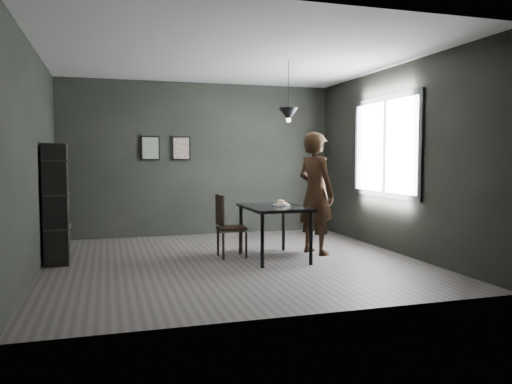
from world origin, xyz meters
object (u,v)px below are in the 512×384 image
object	(u,v)px
cafe_table	(274,212)
woman	(316,193)
wood_chair	(226,222)
white_plate	(281,206)
shelf_unit	(56,204)
pendant_lamp	(288,114)

from	to	relation	value
cafe_table	woman	size ratio (longest dim) A/B	0.66
woman	wood_chair	distance (m)	1.40
white_plate	shelf_unit	distance (m)	3.07
cafe_table	woman	world-z (taller)	woman
shelf_unit	pendant_lamp	size ratio (longest dim) A/B	1.87
shelf_unit	pendant_lamp	bearing A→B (deg)	-9.62
woman	wood_chair	bearing A→B (deg)	63.23
pendant_lamp	white_plate	bearing A→B (deg)	-139.62
white_plate	pendant_lamp	xyz separation A→B (m)	(0.15, 0.13, 1.29)
cafe_table	shelf_unit	distance (m)	2.97
white_plate	cafe_table	bearing A→B (deg)	163.06
shelf_unit	woman	bearing A→B (deg)	-7.51
white_plate	pendant_lamp	world-z (taller)	pendant_lamp
wood_chair	pendant_lamp	size ratio (longest dim) A/B	1.04
white_plate	shelf_unit	xyz separation A→B (m)	(-3.02, 0.58, 0.05)
white_plate	pendant_lamp	distance (m)	1.31
wood_chair	shelf_unit	bearing A→B (deg)	172.51
woman	shelf_unit	distance (m)	3.65
wood_chair	pendant_lamp	xyz separation A→B (m)	(0.88, -0.18, 1.54)
cafe_table	white_plate	bearing A→B (deg)	-16.94
woman	cafe_table	bearing A→B (deg)	81.21
shelf_unit	pendant_lamp	world-z (taller)	pendant_lamp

